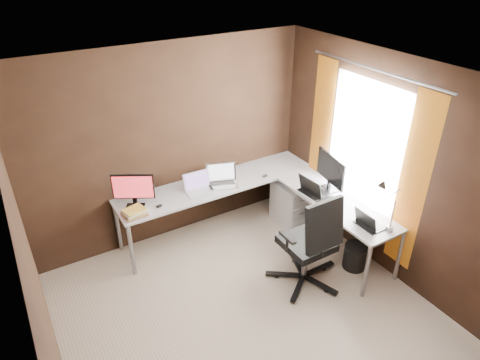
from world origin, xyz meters
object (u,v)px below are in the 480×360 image
at_px(drawer_pedestal, 292,203).
at_px(laptop_silver, 222,180).
at_px(laptop_white, 199,187).
at_px(office_chair, 308,257).
at_px(monitor_right, 331,171).
at_px(monitor_left, 133,189).
at_px(laptop_black_small, 368,223).
at_px(laptop_black_big, 313,190).
at_px(wastebasket, 355,256).
at_px(book_stack, 134,212).
at_px(desk_lamp, 386,200).

distance_m(drawer_pedestal, laptop_silver, 1.09).
height_order(laptop_white, office_chair, office_chair).
bearing_deg(office_chair, monitor_right, 36.91).
xyz_separation_m(monitor_left, laptop_silver, (1.13, -0.05, -0.18)).
xyz_separation_m(laptop_white, laptop_silver, (0.34, 0.01, 0.00)).
relative_size(laptop_silver, laptop_black_small, 1.48).
height_order(laptop_black_big, laptop_black_small, laptop_black_big).
bearing_deg(laptop_white, monitor_left, 177.78).
bearing_deg(monitor_left, wastebasket, -6.14).
distance_m(monitor_left, book_stack, 0.27).
relative_size(drawer_pedestal, laptop_white, 1.70).
height_order(monitor_right, laptop_white, monitor_right).
bearing_deg(laptop_black_big, desk_lamp, -175.06).
distance_m(drawer_pedestal, desk_lamp, 1.64).
bearing_deg(laptop_silver, wastebasket, -36.33).
relative_size(book_stack, office_chair, 0.24).
height_order(laptop_silver, desk_lamp, desk_lamp).
height_order(laptop_black_big, book_stack, laptop_black_big).
xyz_separation_m(laptop_silver, desk_lamp, (0.99, -1.75, 0.32)).
bearing_deg(laptop_white, wastebasket, -45.68).
xyz_separation_m(laptop_white, laptop_black_big, (1.17, -0.80, 0.00)).
bearing_deg(drawer_pedestal, desk_lamp, -87.36).
relative_size(laptop_silver, laptop_black_big, 1.16).
bearing_deg(monitor_left, laptop_white, 25.23).
bearing_deg(laptop_silver, drawer_pedestal, 1.01).
height_order(monitor_right, laptop_black_big, monitor_right).
bearing_deg(drawer_pedestal, laptop_white, 166.48).
relative_size(laptop_black_big, desk_lamp, 0.66).
height_order(monitor_left, laptop_black_small, monitor_left).
distance_m(drawer_pedestal, monitor_left, 2.18).
bearing_deg(laptop_black_small, monitor_right, -10.92).
bearing_deg(laptop_black_small, wastebasket, -26.15).
bearing_deg(office_chair, laptop_white, 116.29).
relative_size(monitor_right, book_stack, 2.01).
bearing_deg(laptop_black_small, office_chair, 65.42).
relative_size(book_stack, desk_lamp, 0.48).
xyz_separation_m(drawer_pedestal, laptop_black_small, (-0.01, -1.32, 0.48)).
distance_m(monitor_right, book_stack, 2.38).
xyz_separation_m(desk_lamp, office_chair, (-0.65, 0.38, -0.75)).
bearing_deg(desk_lamp, wastebasket, 103.70).
xyz_separation_m(book_stack, office_chair, (1.54, -1.24, -0.42)).
height_order(laptop_white, wastebasket, laptop_white).
bearing_deg(laptop_white, drawer_pedestal, -11.46).
xyz_separation_m(laptop_black_big, book_stack, (-2.03, 0.68, -0.01)).
bearing_deg(drawer_pedestal, laptop_black_big, -100.48).
relative_size(drawer_pedestal, laptop_black_small, 1.97).
bearing_deg(book_stack, wastebasket, -31.51).
bearing_deg(laptop_silver, monitor_right, -17.48).
xyz_separation_m(laptop_silver, wastebasket, (0.99, -1.47, -0.63)).
relative_size(drawer_pedestal, wastebasket, 1.91).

